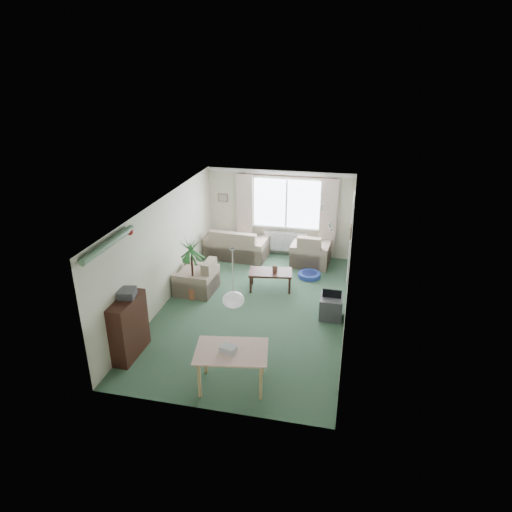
% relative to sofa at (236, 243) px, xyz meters
% --- Properties ---
extents(ground, '(6.50, 6.50, 0.00)m').
position_rel_sofa_xyz_m(ground, '(1.10, -2.75, -0.42)').
color(ground, '#2C4A34').
extents(window, '(1.80, 0.03, 1.30)m').
position_rel_sofa_xyz_m(window, '(1.30, 0.48, 1.08)').
color(window, white).
extents(curtain_rod, '(2.60, 0.03, 0.03)m').
position_rel_sofa_xyz_m(curtain_rod, '(1.30, 0.40, 1.85)').
color(curtain_rod, black).
extents(curtain_left, '(0.45, 0.08, 2.00)m').
position_rel_sofa_xyz_m(curtain_left, '(0.15, 0.38, 0.85)').
color(curtain_left, beige).
extents(curtain_right, '(0.45, 0.08, 2.00)m').
position_rel_sofa_xyz_m(curtain_right, '(2.45, 0.38, 0.85)').
color(curtain_right, beige).
extents(radiator, '(1.20, 0.10, 0.55)m').
position_rel_sofa_xyz_m(radiator, '(1.30, 0.44, -0.02)').
color(radiator, white).
extents(doorway, '(0.03, 0.95, 2.00)m').
position_rel_sofa_xyz_m(doorway, '(3.08, -0.55, 0.58)').
color(doorway, black).
extents(pendant_lamp, '(0.36, 0.36, 0.36)m').
position_rel_sofa_xyz_m(pendant_lamp, '(1.30, -5.05, 1.06)').
color(pendant_lamp, white).
extents(tinsel_garland, '(1.60, 1.60, 0.12)m').
position_rel_sofa_xyz_m(tinsel_garland, '(-0.82, -5.05, 1.86)').
color(tinsel_garland, '#196626').
extents(bauble_cluster_a, '(0.20, 0.20, 0.20)m').
position_rel_sofa_xyz_m(bauble_cluster_a, '(2.40, -1.85, 1.80)').
color(bauble_cluster_a, silver).
extents(bauble_cluster_b, '(0.20, 0.20, 0.20)m').
position_rel_sofa_xyz_m(bauble_cluster_b, '(2.70, -3.05, 1.80)').
color(bauble_cluster_b, silver).
extents(wall_picture_back, '(0.28, 0.03, 0.22)m').
position_rel_sofa_xyz_m(wall_picture_back, '(-0.50, 0.48, 1.13)').
color(wall_picture_back, brown).
extents(wall_picture_right, '(0.03, 0.24, 0.30)m').
position_rel_sofa_xyz_m(wall_picture_right, '(3.08, -1.55, 1.13)').
color(wall_picture_right, brown).
extents(sofa, '(1.74, 1.00, 0.84)m').
position_rel_sofa_xyz_m(sofa, '(0.00, 0.00, 0.00)').
color(sofa, '#B9B28C').
rests_on(sofa, ground).
extents(armchair_corner, '(1.04, 0.99, 0.89)m').
position_rel_sofa_xyz_m(armchair_corner, '(2.07, -0.02, 0.02)').
color(armchair_corner, beige).
rests_on(armchair_corner, ground).
extents(armchair_left, '(0.90, 0.95, 0.82)m').
position_rel_sofa_xyz_m(armchair_left, '(-0.40, -2.20, -0.01)').
color(armchair_left, beige).
rests_on(armchair_left, ground).
extents(coffee_table, '(1.09, 0.71, 0.46)m').
position_rel_sofa_xyz_m(coffee_table, '(1.29, -1.71, -0.19)').
color(coffee_table, black).
rests_on(coffee_table, ground).
extents(photo_frame, '(0.12, 0.04, 0.16)m').
position_rel_sofa_xyz_m(photo_frame, '(1.40, -1.72, 0.12)').
color(photo_frame, brown).
rests_on(photo_frame, coffee_table).
extents(bookshelf, '(0.33, 0.95, 1.16)m').
position_rel_sofa_xyz_m(bookshelf, '(-0.74, -4.89, 0.16)').
color(bookshelf, black).
rests_on(bookshelf, ground).
extents(hifi_box, '(0.35, 0.40, 0.14)m').
position_rel_sofa_xyz_m(hifi_box, '(-0.75, -4.78, 0.81)').
color(hifi_box, '#38383D').
rests_on(hifi_box, bookshelf).
extents(houseplant, '(0.85, 0.85, 1.50)m').
position_rel_sofa_xyz_m(houseplant, '(-0.36, -2.53, 0.33)').
color(houseplant, '#22642D').
rests_on(houseplant, ground).
extents(dining_table, '(1.19, 0.90, 0.68)m').
position_rel_sofa_xyz_m(dining_table, '(1.33, -5.35, -0.08)').
color(dining_table, tan).
rests_on(dining_table, ground).
extents(gift_box, '(0.29, 0.23, 0.12)m').
position_rel_sofa_xyz_m(gift_box, '(1.29, -5.39, 0.32)').
color(gift_box, '#B0B1BB').
rests_on(gift_box, dining_table).
extents(tv_cube, '(0.48, 0.53, 0.47)m').
position_rel_sofa_xyz_m(tv_cube, '(2.80, -2.73, -0.18)').
color(tv_cube, '#303034').
rests_on(tv_cube, ground).
extents(pet_bed, '(0.75, 0.75, 0.11)m').
position_rel_sofa_xyz_m(pet_bed, '(2.14, -0.87, -0.36)').
color(pet_bed, '#203E95').
rests_on(pet_bed, ground).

